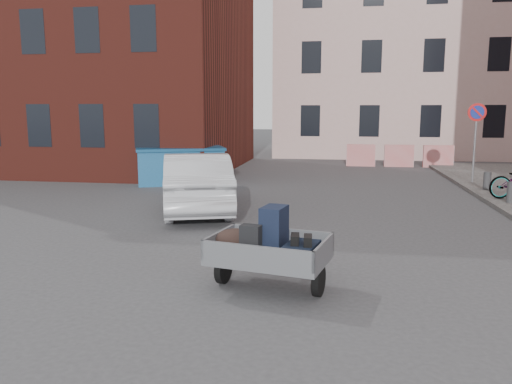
# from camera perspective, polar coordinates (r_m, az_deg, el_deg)

# --- Properties ---
(ground) EXTENTS (120.00, 120.00, 0.00)m
(ground) POSITION_cam_1_polar(r_m,az_deg,el_deg) (8.78, -0.65, -7.43)
(ground) COLOR #38383A
(ground) RESTS_ON ground
(building_brick) EXTENTS (12.00, 10.00, 14.00)m
(building_brick) POSITION_cam_1_polar(r_m,az_deg,el_deg) (24.13, -17.58, 19.57)
(building_brick) COLOR #591E16
(building_brick) RESTS_ON ground
(building_pink) EXTENTS (16.00, 8.00, 14.00)m
(building_pink) POSITION_cam_1_polar(r_m,az_deg,el_deg) (30.94, 18.53, 17.15)
(building_pink) COLOR #CCA59D
(building_pink) RESTS_ON ground
(far_building) EXTENTS (6.00, 6.00, 8.00)m
(far_building) POSITION_cam_1_polar(r_m,az_deg,el_deg) (37.14, -26.44, 10.62)
(far_building) COLOR maroon
(far_building) RESTS_ON ground
(no_parking_sign) EXTENTS (0.60, 0.09, 2.65)m
(no_parking_sign) POSITION_cam_1_polar(r_m,az_deg,el_deg) (18.34, 23.85, 6.91)
(no_parking_sign) COLOR gray
(no_parking_sign) RESTS_ON sidewalk
(barriers) EXTENTS (4.70, 0.18, 1.00)m
(barriers) POSITION_cam_1_polar(r_m,az_deg,el_deg) (23.53, 16.04, 4.00)
(barriers) COLOR red
(barriers) RESTS_ON ground
(trailer) EXTENTS (1.79, 1.94, 1.20)m
(trailer) POSITION_cam_1_polar(r_m,az_deg,el_deg) (7.08, 1.45, -6.42)
(trailer) COLOR black
(trailer) RESTS_ON ground
(dumpster) EXTENTS (3.37, 2.59, 1.26)m
(dumpster) POSITION_cam_1_polar(r_m,az_deg,el_deg) (17.68, -8.62, 3.05)
(dumpster) COLOR #1F6097
(dumpster) RESTS_ON ground
(silver_car) EXTENTS (2.88, 4.73, 1.47)m
(silver_car) POSITION_cam_1_polar(r_m,az_deg,el_deg) (12.70, -6.79, 1.13)
(silver_car) COLOR #BBBDC3
(silver_car) RESTS_ON ground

